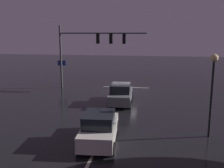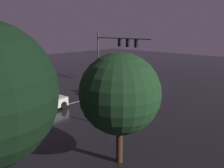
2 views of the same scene
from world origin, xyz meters
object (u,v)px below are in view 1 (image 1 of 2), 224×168
object	(u,v)px
car_approaching	(121,94)
route_sign	(62,67)
car_distant	(99,128)
street_lamp_left_kerb	(213,79)
traffic_signal_assembly	(91,44)

from	to	relation	value
car_approaching	route_sign	size ratio (longest dim) A/B	1.60
car_distant	street_lamp_left_kerb	distance (m)	6.88
car_distant	street_lamp_left_kerb	bearing A→B (deg)	-164.66
traffic_signal_assembly	route_sign	bearing A→B (deg)	-28.78
street_lamp_left_kerb	route_sign	xyz separation A→B (m)	(13.82, -14.16, -1.40)
car_approaching	car_distant	world-z (taller)	same
traffic_signal_assembly	car_distant	distance (m)	14.59
traffic_signal_assembly	car_distant	size ratio (longest dim) A/B	2.05
traffic_signal_assembly	street_lamp_left_kerb	world-z (taller)	traffic_signal_assembly
traffic_signal_assembly	route_sign	xyz separation A→B (m)	(4.09, -2.25, -2.71)
car_approaching	car_distant	xyz separation A→B (m)	(0.19, 8.16, 0.00)
traffic_signal_assembly	car_distant	bearing A→B (deg)	104.76
route_sign	car_approaching	bearing A→B (deg)	135.69
street_lamp_left_kerb	route_sign	size ratio (longest dim) A/B	1.74
traffic_signal_assembly	car_distant	xyz separation A→B (m)	(-3.58, 13.59, -3.91)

